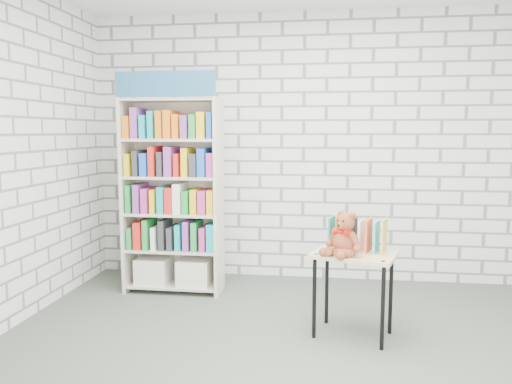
# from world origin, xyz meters

# --- Properties ---
(ground) EXTENTS (4.50, 4.50, 0.00)m
(ground) POSITION_xyz_m (0.00, 0.00, 0.00)
(ground) COLOR #424C40
(ground) RESTS_ON ground
(room_shell) EXTENTS (4.52, 4.02, 2.81)m
(room_shell) POSITION_xyz_m (0.00, 0.00, 1.78)
(room_shell) COLOR silver
(room_shell) RESTS_ON ground
(bookshelf) EXTENTS (0.94, 0.37, 2.12)m
(bookshelf) POSITION_xyz_m (-1.24, 1.36, 0.97)
(bookshelf) COLOR beige
(bookshelf) RESTS_ON ground
(display_table) EXTENTS (0.70, 0.58, 0.65)m
(display_table) POSITION_xyz_m (0.45, 0.47, 0.56)
(display_table) COLOR tan
(display_table) RESTS_ON ground
(table_books) EXTENTS (0.46, 0.30, 0.25)m
(table_books) POSITION_xyz_m (0.48, 0.56, 0.78)
(table_books) COLOR teal
(table_books) RESTS_ON display_table
(teddy_bear) EXTENTS (0.32, 0.31, 0.33)m
(teddy_bear) POSITION_xyz_m (0.37, 0.39, 0.79)
(teddy_bear) COLOR brown
(teddy_bear) RESTS_ON display_table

